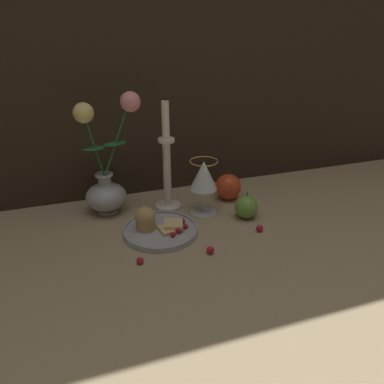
% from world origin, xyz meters
% --- Properties ---
extents(ground_plane, '(2.40, 2.40, 0.00)m').
position_xyz_m(ground_plane, '(0.00, 0.00, 0.00)').
color(ground_plane, '#9E8966').
rests_on(ground_plane, ground).
extents(vase, '(0.18, 0.12, 0.36)m').
position_xyz_m(vase, '(-0.16, 0.17, 0.11)').
color(vase, '#A3A3A8').
rests_on(vase, ground_plane).
extents(plate_with_pastries, '(0.21, 0.21, 0.08)m').
position_xyz_m(plate_with_pastries, '(-0.05, 0.00, 0.02)').
color(plate_with_pastries, '#A3A3A8').
rests_on(plate_with_pastries, ground_plane).
extents(wine_glass, '(0.08, 0.08, 0.17)m').
position_xyz_m(wine_glass, '(0.11, 0.08, 0.11)').
color(wine_glass, silver).
rests_on(wine_glass, ground_plane).
extents(candlestick, '(0.08, 0.08, 0.34)m').
position_xyz_m(candlestick, '(0.02, 0.14, 0.13)').
color(candlestick, silver).
rests_on(candlestick, ground_plane).
extents(apple_beside_vase, '(0.08, 0.08, 0.10)m').
position_xyz_m(apple_beside_vase, '(0.22, 0.14, 0.04)').
color(apple_beside_vase, '#D14223').
rests_on(apple_beside_vase, ground_plane).
extents(apple_near_glass, '(0.07, 0.07, 0.08)m').
position_xyz_m(apple_near_glass, '(0.22, 0.01, 0.03)').
color(apple_near_glass, '#669938').
rests_on(apple_near_glass, ground_plane).
extents(berry_near_plate, '(0.02, 0.02, 0.02)m').
position_xyz_m(berry_near_plate, '(0.22, -0.08, 0.01)').
color(berry_near_plate, '#AD192D').
rests_on(berry_near_plate, ground_plane).
extents(berry_front_center, '(0.02, 0.02, 0.02)m').
position_xyz_m(berry_front_center, '(0.05, -0.14, 0.01)').
color(berry_front_center, '#AD192D').
rests_on(berry_front_center, ground_plane).
extents(berry_by_glass_stem, '(0.02, 0.02, 0.02)m').
position_xyz_m(berry_by_glass_stem, '(-0.12, -0.12, 0.01)').
color(berry_by_glass_stem, '#AD192D').
rests_on(berry_by_glass_stem, ground_plane).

